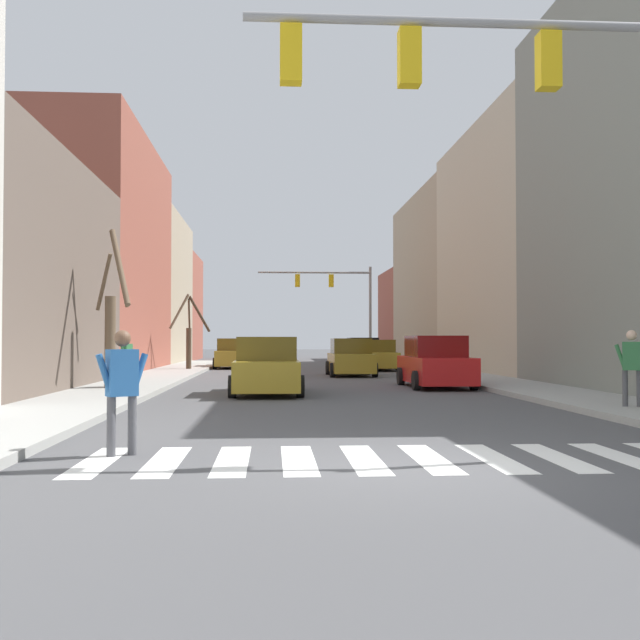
{
  "coord_description": "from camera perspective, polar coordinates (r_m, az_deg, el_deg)",
  "views": [
    {
      "loc": [
        -1.72,
        -9.45,
        1.64
      ],
      "look_at": [
        0.13,
        19.07,
        2.4
      ],
      "focal_mm": 42.0,
      "sensor_mm": 36.0,
      "label": 1
    }
  ],
  "objects": [
    {
      "name": "ground_plane",
      "position": [
        9.74,
        6.64,
        -11.2
      ],
      "size": [
        240.0,
        240.0,
        0.0
      ],
      "primitive_type": "plane",
      "color": "#4C4C4F"
    },
    {
      "name": "building_row_left",
      "position": [
        36.12,
        -18.37,
        4.11
      ],
      "size": [
        6.0,
        63.82,
        11.67
      ],
      "color": "beige",
      "rests_on": "ground_plane"
    },
    {
      "name": "building_row_right",
      "position": [
        37.29,
        16.05,
        4.57
      ],
      "size": [
        6.0,
        63.31,
        13.1
      ],
      "color": "gray",
      "rests_on": "ground_plane"
    },
    {
      "name": "crosswalk_stripes",
      "position": [
        10.51,
        5.85,
        -10.47
      ],
      "size": [
        8.55,
        2.6,
        0.01
      ],
      "color": "white",
      "rests_on": "ground_plane"
    },
    {
      "name": "traffic_signal_near",
      "position": [
        12.01,
        16.59,
        14.88
      ],
      "size": [
        7.08,
        0.28,
        6.75
      ],
      "color": "gray",
      "rests_on": "ground_plane"
    },
    {
      "name": "traffic_signal_far",
      "position": [
        49.75,
        1.35,
        2.09
      ],
      "size": [
        7.56,
        0.28,
        6.52
      ],
      "color": "gray",
      "rests_on": "ground_plane"
    },
    {
      "name": "car_parked_left_mid",
      "position": [
        22.74,
        -4.07,
        -3.62
      ],
      "size": [
        2.14,
        4.87,
        1.73
      ],
      "rotation": [
        0.0,
        0.0,
        -1.57
      ],
      "color": "#A38423",
      "rests_on": "ground_plane"
    },
    {
      "name": "car_parked_left_near",
      "position": [
        43.44,
        -6.61,
        -2.62
      ],
      "size": [
        2.13,
        4.69,
        1.72
      ],
      "rotation": [
        0.0,
        0.0,
        1.57
      ],
      "color": "#A38423",
      "rests_on": "ground_plane"
    },
    {
      "name": "car_driving_away_lane",
      "position": [
        40.42,
        4.42,
        -2.75
      ],
      "size": [
        1.96,
        4.64,
        1.64
      ],
      "rotation": [
        0.0,
        0.0,
        1.57
      ],
      "color": "#A38423",
      "rests_on": "ground_plane"
    },
    {
      "name": "car_parked_right_near",
      "position": [
        46.35,
        3.27,
        -2.53
      ],
      "size": [
        2.14,
        4.23,
        1.77
      ],
      "rotation": [
        0.0,
        0.0,
        1.57
      ],
      "color": "black",
      "rests_on": "ground_plane"
    },
    {
      "name": "car_at_intersection",
      "position": [
        34.05,
        2.36,
        -2.95
      ],
      "size": [
        2.08,
        4.12,
        1.7
      ],
      "rotation": [
        0.0,
        0.0,
        1.57
      ],
      "color": "#A38423",
      "rests_on": "ground_plane"
    },
    {
      "name": "car_driving_toward_lane",
      "position": [
        26.11,
        8.78,
        -3.29
      ],
      "size": [
        2.12,
        4.72,
        1.78
      ],
      "rotation": [
        0.0,
        0.0,
        1.57
      ],
      "color": "red",
      "rests_on": "ground_plane"
    },
    {
      "name": "pedestrian_crossing_street",
      "position": [
        24.67,
        -14.52,
        -2.72
      ],
      "size": [
        0.32,
        0.68,
        1.61
      ],
      "rotation": [
        0.0,
        0.0,
        1.23
      ],
      "color": "#282D47",
      "rests_on": "sidewalk_left"
    },
    {
      "name": "pedestrian_on_right_sidewalk",
      "position": [
        18.11,
        22.67,
        -2.92
      ],
      "size": [
        0.7,
        0.39,
        1.71
      ],
      "rotation": [
        0.0,
        0.0,
        2.7
      ],
      "color": "#4C4C51",
      "rests_on": "sidewalk_right"
    },
    {
      "name": "pedestrian_on_left_sidewalk",
      "position": [
        10.98,
        -14.85,
        -4.54
      ],
      "size": [
        0.7,
        0.47,
        1.78
      ],
      "rotation": [
        0.0,
        0.0,
        3.67
      ],
      "color": "#4C4C51",
      "rests_on": "ground_plane"
    },
    {
      "name": "street_tree_left_mid",
      "position": [
        39.23,
        -9.9,
        -1.09
      ],
      "size": [
        1.92,
        2.75,
        3.88
      ],
      "color": "#473828",
      "rests_on": "sidewalk_left"
    },
    {
      "name": "street_tree_left_far",
      "position": [
        24.16,
        -15.56,
        0.04
      ],
      "size": [
        1.48,
        2.44,
        4.98
      ],
      "color": "brown",
      "rests_on": "sidewalk_left"
    }
  ]
}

